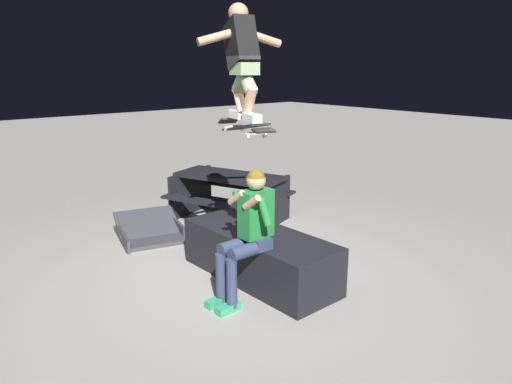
# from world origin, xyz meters

# --- Properties ---
(ground_plane) EXTENTS (40.00, 40.00, 0.00)m
(ground_plane) POSITION_xyz_m (0.00, 0.00, 0.00)
(ground_plane) COLOR gray
(ledge_box_main) EXTENTS (2.00, 0.79, 0.56)m
(ledge_box_main) POSITION_xyz_m (-0.09, -0.19, 0.28)
(ledge_box_main) COLOR black
(ledge_box_main) RESTS_ON ground
(person_sitting_on_ledge) EXTENTS (0.59, 0.75, 1.39)m
(person_sitting_on_ledge) POSITION_xyz_m (-0.42, 0.24, 0.79)
(person_sitting_on_ledge) COLOR #2D3856
(person_sitting_on_ledge) RESTS_ON ground
(skateboard) EXTENTS (1.03, 0.46, 0.16)m
(skateboard) POSITION_xyz_m (-0.27, 0.15, 1.81)
(skateboard) COLOR black
(skater_airborne) EXTENTS (0.64, 0.88, 1.12)m
(skater_airborne) POSITION_xyz_m (-0.22, 0.14, 2.49)
(skater_airborne) COLOR white
(kicker_ramp) EXTENTS (1.22, 1.13, 0.38)m
(kicker_ramp) POSITION_xyz_m (1.98, 0.13, 0.06)
(kicker_ramp) COLOR #38383D
(kicker_ramp) RESTS_ON ground
(picnic_table_back) EXTENTS (2.06, 1.85, 0.75)m
(picnic_table_back) POSITION_xyz_m (1.87, -1.23, 0.50)
(picnic_table_back) COLOR black
(picnic_table_back) RESTS_ON ground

